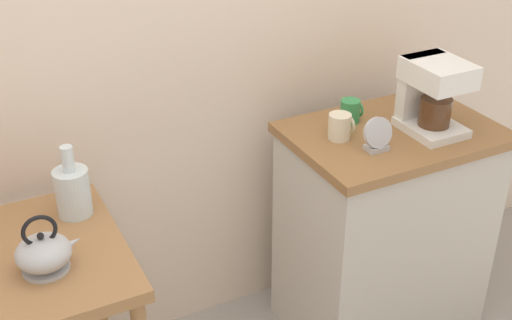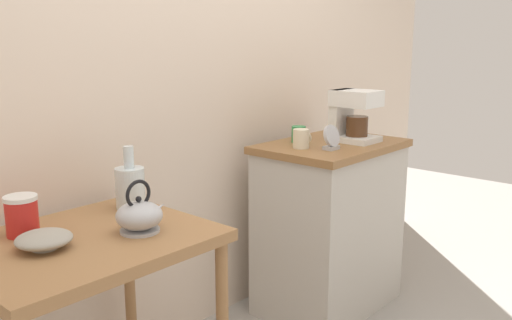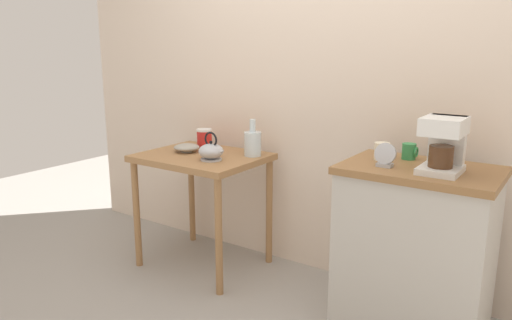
{
  "view_description": "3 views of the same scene",
  "coord_description": "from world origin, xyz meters",
  "px_view_note": "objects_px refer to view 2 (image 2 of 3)",
  "views": [
    {
      "loc": [
        -0.69,
        -1.63,
        1.94
      ],
      "look_at": [
        0.16,
        0.04,
        0.9
      ],
      "focal_mm": 47.18,
      "sensor_mm": 36.0,
      "label": 1
    },
    {
      "loc": [
        -1.59,
        -1.48,
        1.39
      ],
      "look_at": [
        0.08,
        -0.01,
        0.9
      ],
      "focal_mm": 38.97,
      "sensor_mm": 36.0,
      "label": 2
    },
    {
      "loc": [
        1.35,
        -2.3,
        1.45
      ],
      "look_at": [
        -0.22,
        -0.01,
        0.8
      ],
      "focal_mm": 34.24,
      "sensor_mm": 36.0,
      "label": 3
    }
  ],
  "objects_px": {
    "canister_enamel": "(22,216)",
    "table_clock": "(332,139)",
    "bowl_stoneware": "(44,239)",
    "teakettle": "(140,215)",
    "mug_small_cream": "(301,139)",
    "coffee_maker": "(352,113)",
    "mug_tall_green": "(299,134)",
    "glass_carafe_vase": "(130,186)"
  },
  "relations": [
    {
      "from": "glass_carafe_vase",
      "to": "canister_enamel",
      "type": "xyz_separation_m",
      "value": [
        -0.41,
        0.01,
        -0.02
      ]
    },
    {
      "from": "glass_carafe_vase",
      "to": "mug_tall_green",
      "type": "xyz_separation_m",
      "value": [
        1.01,
        -0.03,
        0.07
      ]
    },
    {
      "from": "teakettle",
      "to": "mug_tall_green",
      "type": "height_order",
      "value": "mug_tall_green"
    },
    {
      "from": "mug_tall_green",
      "to": "canister_enamel",
      "type": "bearing_deg",
      "value": 178.37
    },
    {
      "from": "bowl_stoneware",
      "to": "mug_tall_green",
      "type": "relative_size",
      "value": 2.07
    },
    {
      "from": "bowl_stoneware",
      "to": "teakettle",
      "type": "xyz_separation_m",
      "value": [
        0.29,
        -0.09,
        0.03
      ]
    },
    {
      "from": "bowl_stoneware",
      "to": "canister_enamel",
      "type": "distance_m",
      "value": 0.17
    },
    {
      "from": "teakettle",
      "to": "coffee_maker",
      "type": "distance_m",
      "value": 1.37
    },
    {
      "from": "canister_enamel",
      "to": "mug_small_cream",
      "type": "distance_m",
      "value": 1.32
    },
    {
      "from": "canister_enamel",
      "to": "glass_carafe_vase",
      "type": "bearing_deg",
      "value": -1.85
    },
    {
      "from": "mug_tall_green",
      "to": "mug_small_cream",
      "type": "bearing_deg",
      "value": -138.04
    },
    {
      "from": "mug_tall_green",
      "to": "bowl_stoneware",
      "type": "bearing_deg",
      "value": -175.01
    },
    {
      "from": "mug_small_cream",
      "to": "mug_tall_green",
      "type": "xyz_separation_m",
      "value": [
        0.11,
        0.1,
        -0.0
      ]
    },
    {
      "from": "glass_carafe_vase",
      "to": "table_clock",
      "type": "height_order",
      "value": "glass_carafe_vase"
    },
    {
      "from": "canister_enamel",
      "to": "coffee_maker",
      "type": "bearing_deg",
      "value": -7.58
    },
    {
      "from": "mug_small_cream",
      "to": "mug_tall_green",
      "type": "relative_size",
      "value": 1.1
    },
    {
      "from": "coffee_maker",
      "to": "mug_small_cream",
      "type": "height_order",
      "value": "coffee_maker"
    },
    {
      "from": "canister_enamel",
      "to": "bowl_stoneware",
      "type": "bearing_deg",
      "value": -95.09
    },
    {
      "from": "teakettle",
      "to": "table_clock",
      "type": "height_order",
      "value": "table_clock"
    },
    {
      "from": "mug_small_cream",
      "to": "glass_carafe_vase",
      "type": "bearing_deg",
      "value": 172.08
    },
    {
      "from": "mug_tall_green",
      "to": "teakettle",
      "type": "bearing_deg",
      "value": -169.25
    },
    {
      "from": "bowl_stoneware",
      "to": "mug_small_cream",
      "type": "xyz_separation_m",
      "value": [
        1.33,
        0.03,
        0.13
      ]
    },
    {
      "from": "glass_carafe_vase",
      "to": "mug_tall_green",
      "type": "height_order",
      "value": "glass_carafe_vase"
    },
    {
      "from": "canister_enamel",
      "to": "mug_small_cream",
      "type": "bearing_deg",
      "value": -6.02
    },
    {
      "from": "bowl_stoneware",
      "to": "coffee_maker",
      "type": "xyz_separation_m",
      "value": [
        1.64,
        -0.05,
        0.23
      ]
    },
    {
      "from": "bowl_stoneware",
      "to": "teakettle",
      "type": "distance_m",
      "value": 0.3
    },
    {
      "from": "glass_carafe_vase",
      "to": "coffee_maker",
      "type": "xyz_separation_m",
      "value": [
        1.21,
        -0.2,
        0.17
      ]
    },
    {
      "from": "bowl_stoneware",
      "to": "table_clock",
      "type": "height_order",
      "value": "table_clock"
    },
    {
      "from": "teakettle",
      "to": "glass_carafe_vase",
      "type": "distance_m",
      "value": 0.28
    },
    {
      "from": "glass_carafe_vase",
      "to": "table_clock",
      "type": "distance_m",
      "value": 1.0
    },
    {
      "from": "bowl_stoneware",
      "to": "table_clock",
      "type": "bearing_deg",
      "value": -4.23
    },
    {
      "from": "mug_tall_green",
      "to": "table_clock",
      "type": "distance_m",
      "value": 0.23
    },
    {
      "from": "glass_carafe_vase",
      "to": "canister_enamel",
      "type": "bearing_deg",
      "value": 178.15
    },
    {
      "from": "bowl_stoneware",
      "to": "teakettle",
      "type": "bearing_deg",
      "value": -17.76
    },
    {
      "from": "table_clock",
      "to": "mug_tall_green",
      "type": "bearing_deg",
      "value": 78.25
    },
    {
      "from": "canister_enamel",
      "to": "table_clock",
      "type": "distance_m",
      "value": 1.4
    },
    {
      "from": "teakettle",
      "to": "glass_carafe_vase",
      "type": "relative_size",
      "value": 0.8
    },
    {
      "from": "mug_small_cream",
      "to": "mug_tall_green",
      "type": "distance_m",
      "value": 0.15
    },
    {
      "from": "teakettle",
      "to": "glass_carafe_vase",
      "type": "height_order",
      "value": "glass_carafe_vase"
    },
    {
      "from": "mug_small_cream",
      "to": "table_clock",
      "type": "distance_m",
      "value": 0.14
    },
    {
      "from": "canister_enamel",
      "to": "coffee_maker",
      "type": "xyz_separation_m",
      "value": [
        1.63,
        -0.22,
        0.19
      ]
    },
    {
      "from": "canister_enamel",
      "to": "table_clock",
      "type": "bearing_deg",
      "value": -11.05
    }
  ]
}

